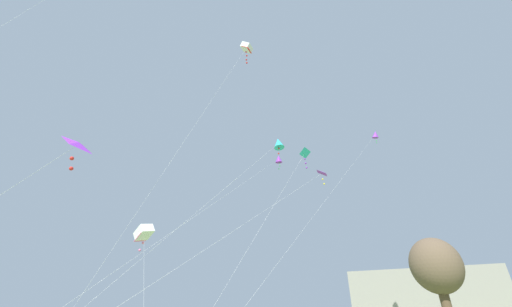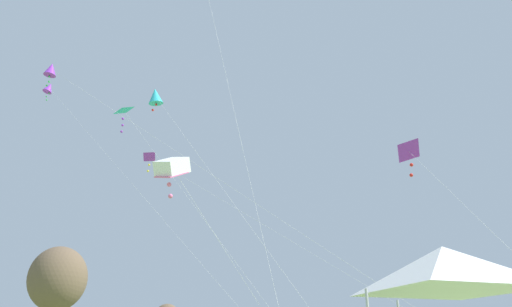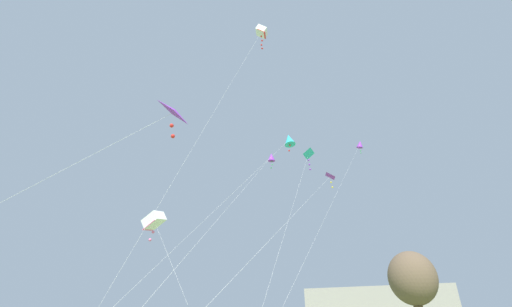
# 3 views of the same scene
# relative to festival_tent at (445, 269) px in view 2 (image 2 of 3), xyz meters

# --- Properties ---
(tree_near_right) EXTENTS (4.61, 4.61, 9.30)m
(tree_near_right) POSITION_rel_festival_tent_xyz_m (19.12, 31.89, 3.86)
(tree_near_right) COLOR brown
(tree_near_right) RESTS_ON ground
(festival_tent) EXTENTS (2.60, 2.60, 3.16)m
(festival_tent) POSITION_rel_festival_tent_xyz_m (0.00, 0.00, 0.00)
(festival_tent) COLOR #B7B7BC
(festival_tent) RESTS_ON ground
(kite_white_box_0) EXTENTS (6.73, 3.41, 8.34)m
(kite_white_box_0) POSITION_rel_festival_tent_xyz_m (4.28, 9.69, 4.97)
(kite_white_box_0) COLOR silver
(kite_white_box_0) RESTS_ON ground
(kite_purple_diamond_1) EXTENTS (5.91, 26.47, 23.60)m
(kite_purple_diamond_1) POSITION_rel_festival_tent_xyz_m (16.24, 33.10, 20.27)
(kite_purple_diamond_1) COLOR silver
(kite_purple_diamond_1) RESTS_ON ground
(kite_purple_diamond_2) EXTENTS (3.07, 24.06, 17.80)m
(kite_purple_diamond_2) POSITION_rel_festival_tent_xyz_m (7.82, 22.10, 14.56)
(kite_purple_diamond_2) COLOR silver
(kite_purple_diamond_2) RESTS_ON ground
(kite_cyan_diamond_3) EXTENTS (6.52, 14.33, 16.23)m
(kite_cyan_diamond_3) POSITION_rel_festival_tent_xyz_m (11.03, 16.51, 12.89)
(kite_cyan_diamond_3) COLOR silver
(kite_cyan_diamond_3) RESTS_ON ground
(kite_purple_delta_4) EXTENTS (10.56, 5.95, 9.55)m
(kite_purple_delta_4) POSITION_rel_festival_tent_xyz_m (10.15, 2.02, 6.27)
(kite_purple_delta_4) COLOR silver
(kite_purple_delta_4) RESTS_ON ground
(kite_purple_delta_6) EXTENTS (2.97, 20.81, 13.38)m
(kite_purple_delta_6) POSITION_rel_festival_tent_xyz_m (13.73, 18.71, 10.19)
(kite_purple_delta_6) COLOR silver
(kite_purple_delta_6) RESTS_ON ground
(kite_cyan_delta_7) EXTENTS (1.41, 14.07, 16.22)m
(kite_cyan_delta_7) POSITION_rel_festival_tent_xyz_m (11.91, 19.78, 13.00)
(kite_cyan_delta_7) COLOR silver
(kite_cyan_delta_7) RESTS_ON ground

